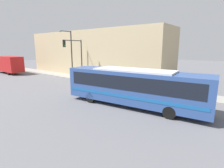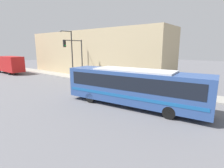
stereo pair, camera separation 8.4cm
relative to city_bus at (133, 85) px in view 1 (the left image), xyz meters
The scene contains 9 objects.
ground_plane 1.86m from the city_bus, 17.44° to the right, with size 120.00×120.00×0.00m, color slate.
sidewalk 20.88m from the city_bus, 72.39° to the left, with size 2.53×70.00×0.14m.
building_facade 18.24m from the city_bus, 54.38° to the left, with size 6.00×27.82×7.53m.
city_bus is the anchor object (origin of this frame).
delivery_truck 28.10m from the city_bus, 86.20° to the left, with size 2.30×7.68×3.18m.
fire_hydrant 8.19m from the city_bus, 46.00° to the left, with size 0.26×0.35×0.83m.
traffic_light_pole 13.49m from the city_bus, 69.26° to the left, with size 3.28×0.35×5.75m.
parking_meter 10.27m from the city_bus, 56.67° to the left, with size 0.14×0.14×1.36m.
street_lamp 16.00m from the city_bus, 69.26° to the left, with size 2.28×0.28×7.11m.
Camera 1 is at (-12.55, -6.98, 4.81)m, focal length 28.00 mm.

